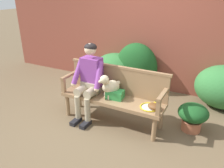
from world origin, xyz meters
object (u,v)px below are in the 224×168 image
Objects in this scene: person_seated at (89,79)px; dog_on_bench at (110,86)px; garden_bench at (112,101)px; potted_plant at (193,115)px; tennis_racket at (150,106)px; sports_bag at (115,94)px; baseball_glove at (154,107)px.

dog_on_bench is at bearing 0.25° from person_seated.
person_seated is at bearing -178.49° from garden_bench.
potted_plant is (1.28, 0.38, -0.13)m from garden_bench.
sports_bag reaches higher than tennis_racket.
potted_plant is (0.60, 0.39, -0.20)m from tennis_racket.
garden_bench and potted_plant have the same top height.
tennis_racket is (1.10, 0.00, -0.26)m from person_seated.
person_seated is 2.30× the size of tennis_racket.
sports_bag is 1.30m from potted_plant.
person_seated reaches higher than tennis_racket.
dog_on_bench is at bearing -163.52° from potted_plant.
baseball_glove is (0.08, -0.04, 0.04)m from tennis_racket.
person_seated is at bearing -167.10° from potted_plant.
baseball_glove reaches higher than potted_plant.
tennis_racket is at bearing 0.02° from dog_on_bench.
tennis_racket is (0.71, 0.00, -0.20)m from dog_on_bench.
person_seated is 4.78× the size of sports_bag.
tennis_racket is 0.09m from baseball_glove.
tennis_racket is 1.20× the size of potted_plant.
garden_bench is 0.68m from tennis_racket.
garden_bench is 1.34m from potted_plant.
sports_bag is (0.48, 0.02, -0.20)m from person_seated.
baseball_glove is 0.79× the size of sports_bag.
garden_bench is 0.14m from sports_bag.
garden_bench is 1.34× the size of person_seated.
tennis_racket reaches higher than potted_plant.
sports_bag is (-0.70, 0.05, 0.03)m from baseball_glove.
tennis_racket is 0.62m from sports_bag.
person_seated reaches higher than potted_plant.
dog_on_bench is (0.39, 0.00, -0.06)m from person_seated.
baseball_glove is at bearing -25.15° from tennis_racket.
baseball_glove is at bearing -2.61° from dog_on_bench.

